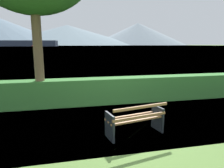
% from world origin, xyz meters
% --- Properties ---
extents(ground_plane, '(1400.00, 1400.00, 0.00)m').
position_xyz_m(ground_plane, '(0.00, 0.00, 0.00)').
color(ground_plane, '#567A38').
extents(water_surface, '(620.00, 620.00, 0.00)m').
position_xyz_m(water_surface, '(0.00, 309.05, 0.00)').
color(water_surface, '#7A99A8').
rests_on(water_surface, ground_plane).
extents(park_bench, '(1.60, 0.86, 0.87)m').
position_xyz_m(park_bench, '(0.01, -0.06, 0.42)').
color(park_bench, olive).
rests_on(park_bench, ground_plane).
extents(hedge_row, '(13.26, 0.71, 1.02)m').
position_xyz_m(hedge_row, '(0.00, 3.03, 0.51)').
color(hedge_row, '#387A33').
rests_on(hedge_row, ground_plane).
extents(cargo_ship_large, '(99.66, 30.26, 21.29)m').
position_xyz_m(cargo_ship_large, '(-70.17, 260.25, 5.95)').
color(cargo_ship_large, '#2D384C').
rests_on(cargo_ship_large, water_surface).
extents(fishing_boat_near, '(4.39, 6.19, 1.48)m').
position_xyz_m(fishing_boat_near, '(-39.48, 242.26, 0.55)').
color(fishing_boat_near, '#B2332D').
rests_on(fishing_boat_near, water_surface).
extents(distant_hills, '(769.96, 425.21, 82.86)m').
position_xyz_m(distant_hills, '(-66.42, 584.17, 35.75)').
color(distant_hills, slate).
rests_on(distant_hills, ground_plane).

